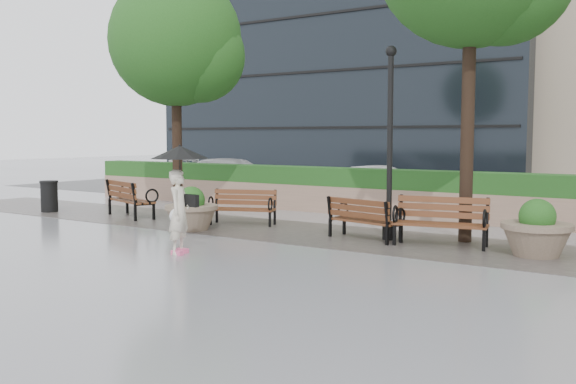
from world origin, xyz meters
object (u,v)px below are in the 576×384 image
Objects in this scene: pedestrian at (180,189)px; bench_3 at (440,232)px; trash_bin at (49,197)px; car_left at (235,177)px; lamppost at (390,155)px; planter_right at (537,234)px; bench_2 at (364,228)px; planter_left at (191,213)px; bench_0 at (131,206)px; bench_1 at (243,215)px; car_right at (380,184)px.

bench_3 is at bearing -67.09° from pedestrian.
car_left is at bearing 79.76° from trash_bin.
lamppost reaches higher than trash_bin.
car_left is at bearing 137.60° from bench_3.
planter_right is 13.97m from trash_bin.
planter_left reaches higher than bench_2.
bench_0 is 0.48× the size of lamppost.
bench_0 is at bearing 37.04° from pedestrian.
bench_3 is 5.43m from pedestrian.
bench_1 is 7.19m from car_right.
planter_right is at bearing -78.31° from pedestrian.
lamppost reaches higher than planter_left.
planter_right is (1.93, -0.04, 0.13)m from bench_3.
bench_0 reaches higher than bench_3.
car_right reaches higher than planter_left.
car_left reaches higher than car_right.
planter_right is 6.91m from pedestrian.
planter_right is at bearing -12.25° from bench_3.
bench_3 is at bearing -8.09° from lamppost.
pedestrian reaches higher than planter_left.
bench_1 is at bearing 1.26° from pedestrian.
bench_3 is 0.53× the size of car_right.
bench_0 is 3.05m from trash_bin.
bench_3 is 12.05m from trash_bin.
car_left reaches higher than planter_left.
lamppost reaches higher than car_right.
bench_0 is 1.55× the size of planter_right.
planter_left is (-5.87, -1.18, 0.12)m from bench_3.
planter_left is at bearing -171.71° from planter_right.
bench_1 is 8.23m from car_left.
bench_3 is 1.93m from planter_right.
car_right is 11.10m from pedestrian.
bench_1 is 3.72m from bench_2.
bench_2 is 0.87× the size of pedestrian.
planter_right reaches higher than bench_0.
trash_bin is 0.24× the size of car_right.
planter_left reaches higher than trash_bin.
bench_0 is 3.65m from bench_1.
planter_right is 0.27× the size of car_left.
trash_bin is (-3.01, -0.50, 0.14)m from bench_0.
bench_0 is 8.69m from car_right.
bench_2 is 0.43× the size of lamppost.
bench_1 is 4.26m from pedestrian.
trash_bin is at bearing 16.33° from bench_2.
pedestrian is (1.04, -11.03, 0.65)m from car_right.
bench_2 is 0.48× the size of car_right.
lamppost is 1.11× the size of car_right.
pedestrian reaches higher than bench_1.
planter_left is 9.11m from car_left.
bench_2 is 10.34m from trash_bin.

